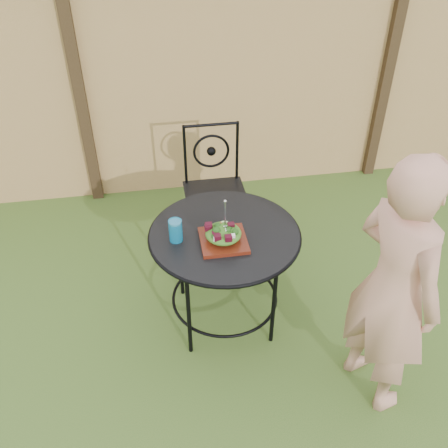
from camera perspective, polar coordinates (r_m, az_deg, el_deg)
name	(u,v)px	position (r m, az deg, el deg)	size (l,w,h in m)	color
ground	(302,370)	(3.23, 8.93, -16.16)	(60.00, 60.00, 0.00)	#274917
fence	(238,86)	(4.37, 1.66, 15.50)	(8.00, 0.12, 1.90)	tan
patio_table	(225,250)	(3.07, 0.07, -3.00)	(0.92, 0.92, 0.72)	black
patio_chair	(215,186)	(3.80, -1.08, 4.35)	(0.46, 0.46, 0.95)	black
diner	(393,289)	(2.69, 18.79, -7.05)	(0.57, 0.37, 1.56)	tan
salad_plate	(223,240)	(2.91, -0.07, -1.89)	(0.27, 0.27, 0.02)	#50140B
salad	(223,233)	(2.88, -0.07, -1.09)	(0.21, 0.21, 0.08)	#235614
fork	(225,215)	(2.80, 0.13, 1.02)	(0.01, 0.01, 0.18)	silver
drinking_glass	(176,231)	(2.90, -5.55, -0.75)	(0.08, 0.08, 0.14)	#0D6C98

